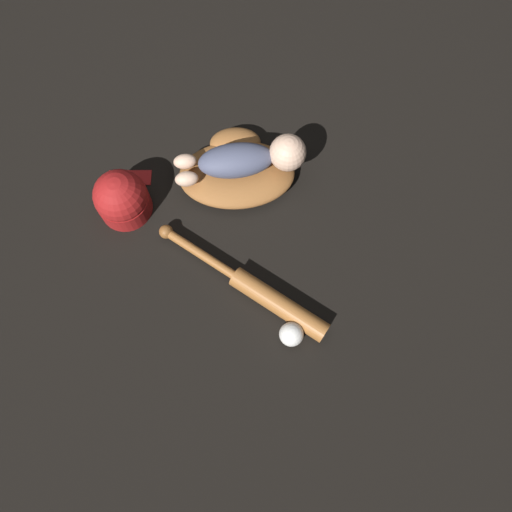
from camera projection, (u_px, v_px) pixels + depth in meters
name	position (u px, v px, depth m)	size (l,w,h in m)	color
ground_plane	(240.00, 170.00, 1.61)	(6.00, 6.00, 0.00)	black
baseball_glove	(237.00, 169.00, 1.56)	(0.38, 0.31, 0.07)	#935B2D
baby_figure	(250.00, 158.00, 1.48)	(0.40, 0.16, 0.11)	#4C516B
baseball_bat	(261.00, 293.00, 1.43)	(0.51, 0.34, 0.06)	#9E602D
baseball	(291.00, 334.00, 1.38)	(0.07, 0.07, 0.07)	white
baseball_cap	(122.00, 198.00, 1.50)	(0.16, 0.22, 0.16)	maroon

